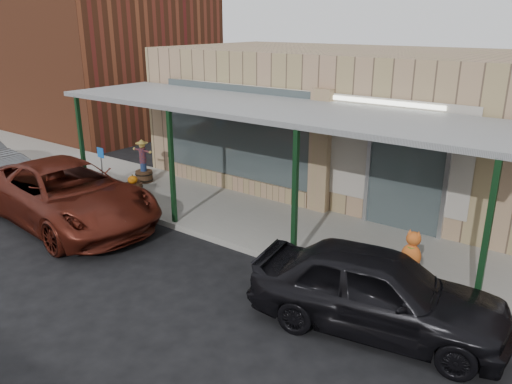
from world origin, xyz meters
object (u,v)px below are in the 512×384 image
Objects in this scene: handicap_sign at (102,165)px; car_maroon at (67,194)px; parked_sedan at (377,290)px; barrel_scarecrow at (143,168)px; barrel_pumpkin at (133,188)px.

car_maroon is (0.77, -1.69, -0.26)m from handicap_sign.
car_maroon reaches higher than parked_sedan.
barrel_scarecrow is 0.24× the size of car_maroon.
barrel_pumpkin is (0.77, -1.08, -0.24)m from barrel_scarecrow.
handicap_sign is at bearing -74.46° from barrel_scarecrow.
parked_sedan is at bearing -1.85° from barrel_scarecrow.
parked_sedan is (9.15, -2.87, 0.12)m from barrel_scarecrow.
barrel_pumpkin is at bearing 31.97° from handicap_sign.
handicap_sign is at bearing -149.72° from barrel_pumpkin.
parked_sedan is at bearing -6.59° from handicap_sign.
handicap_sign is 9.26m from parked_sedan.
parked_sedan is at bearing -12.02° from barrel_pumpkin.
parked_sedan is (8.38, -1.78, 0.35)m from barrel_pumpkin.
car_maroon is (-8.38, -0.36, 0.06)m from parked_sedan.
handicap_sign reaches higher than barrel_scarecrow.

